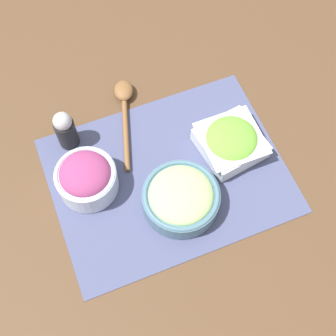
% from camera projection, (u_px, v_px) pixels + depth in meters
% --- Properties ---
extents(ground_plane, '(3.00, 3.00, 0.00)m').
position_uv_depth(ground_plane, '(168.00, 175.00, 0.99)').
color(ground_plane, '#513823').
extents(placemat, '(0.48, 0.37, 0.00)m').
position_uv_depth(placemat, '(168.00, 175.00, 0.99)').
color(placemat, '#474C70').
rests_on(placemat, ground_plane).
extents(lettuce_bowl, '(0.14, 0.14, 0.06)m').
position_uv_depth(lettuce_bowl, '(231.00, 141.00, 0.99)').
color(lettuce_bowl, white).
rests_on(lettuce_bowl, placemat).
extents(onion_bowl, '(0.12, 0.12, 0.08)m').
position_uv_depth(onion_bowl, '(86.00, 178.00, 0.94)').
color(onion_bowl, silver).
rests_on(onion_bowl, placemat).
extents(cucumber_bowl, '(0.16, 0.16, 0.06)m').
position_uv_depth(cucumber_bowl, '(183.00, 196.00, 0.93)').
color(cucumber_bowl, slate).
rests_on(cucumber_bowl, placemat).
extents(wooden_spoon, '(0.09, 0.23, 0.02)m').
position_uv_depth(wooden_spoon, '(124.00, 104.00, 1.05)').
color(wooden_spoon, brown).
rests_on(wooden_spoon, placemat).
extents(pepper_shaker, '(0.04, 0.04, 0.10)m').
position_uv_depth(pepper_shaker, '(65.00, 129.00, 0.97)').
color(pepper_shaker, black).
rests_on(pepper_shaker, placemat).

